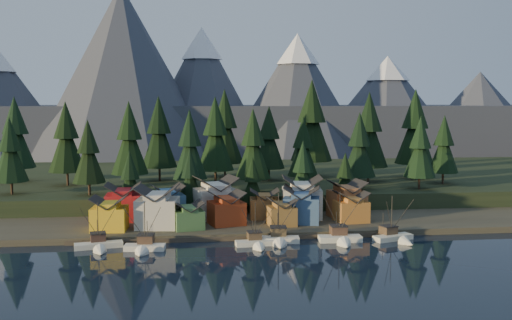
{
  "coord_description": "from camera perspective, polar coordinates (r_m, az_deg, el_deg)",
  "views": [
    {
      "loc": [
        -12.0,
        -113.8,
        31.82
      ],
      "look_at": [
        4.78,
        30.0,
        17.15
      ],
      "focal_mm": 40.0,
      "sensor_mm": 36.0,
      "label": 1
    }
  ],
  "objects": [
    {
      "name": "boat_3",
      "position": [
        127.2,
        0.06,
        -7.77
      ],
      "size": [
        9.44,
        10.14,
        10.62
      ],
      "rotation": [
        0.0,
        0.0,
        0.09
      ],
      "color": "white",
      "rests_on": "ground"
    },
    {
      "name": "tree_shore_3",
      "position": [
        158.09,
        4.71,
        -1.31
      ],
      "size": [
        8.52,
        8.52,
        19.85
      ],
      "color": "#332319",
      "rests_on": "shore_strip"
    },
    {
      "name": "tree_hill_8",
      "position": [
        188.01,
        1.31,
        2.03
      ],
      "size": [
        10.61,
        10.61,
        24.72
      ],
      "color": "#332319",
      "rests_on": "hillside"
    },
    {
      "name": "house_front_6",
      "position": [
        147.71,
        9.49,
        -4.54
      ],
      "size": [
        8.38,
        8.0,
        7.72
      ],
      "rotation": [
        0.0,
        0.0,
        0.1
      ],
      "color": "#BD7530",
      "rests_on": "shore_strip"
    },
    {
      "name": "dock",
      "position": [
        134.54,
        -1.37,
        -7.68
      ],
      "size": [
        80.0,
        4.0,
        1.0
      ],
      "primitive_type": "cube",
      "color": "#4D4437",
      "rests_on": "ground"
    },
    {
      "name": "house_front_5",
      "position": [
        144.79,
        4.57,
        -4.35
      ],
      "size": [
        10.54,
        9.95,
        9.3
      ],
      "rotation": [
        0.0,
        0.0,
        -0.24
      ],
      "color": "#35527D",
      "rests_on": "shore_strip"
    },
    {
      "name": "tree_hill_0",
      "position": [
        173.72,
        -23.36,
        0.74
      ],
      "size": [
        9.4,
        9.4,
        21.89
      ],
      "color": "#332319",
      "rests_on": "hillside"
    },
    {
      "name": "tree_hill_17",
      "position": [
        190.02,
        18.27,
        1.31
      ],
      "size": [
        9.39,
        9.39,
        21.87
      ],
      "color": "#332319",
      "rests_on": "hillside"
    },
    {
      "name": "house_front_0",
      "position": [
        140.26,
        -14.46,
        -5.11
      ],
      "size": [
        8.49,
        8.07,
        8.09
      ],
      "rotation": [
        0.0,
        0.0,
        -0.05
      ],
      "color": "gold",
      "rests_on": "shore_strip"
    },
    {
      "name": "house_back_4",
      "position": [
        150.78,
        4.6,
        -3.61
      ],
      "size": [
        11.03,
        10.68,
        10.93
      ],
      "rotation": [
        0.0,
        0.0,
        -0.11
      ],
      "color": "silver",
      "rests_on": "shore_strip"
    },
    {
      "name": "ground",
      "position": [
        118.77,
        -0.62,
        -9.75
      ],
      "size": [
        500.0,
        500.0,
        0.0
      ],
      "primitive_type": "plane",
      "color": "black",
      "rests_on": "ground"
    },
    {
      "name": "house_back_5",
      "position": [
        152.65,
        9.06,
        -3.8
      ],
      "size": [
        9.56,
        9.65,
        9.7
      ],
      "rotation": [
        0.0,
        0.0,
        0.11
      ],
      "color": "#A3623A",
      "rests_on": "shore_strip"
    },
    {
      "name": "house_back_1",
      "position": [
        150.38,
        -8.82,
        -4.08
      ],
      "size": [
        9.69,
        9.77,
        9.0
      ],
      "rotation": [
        0.0,
        0.0,
        0.24
      ],
      "color": "#3E6992",
      "rests_on": "shore_strip"
    },
    {
      "name": "tree_shore_2",
      "position": [
        156.26,
        -0.34,
        -2.24
      ],
      "size": [
        6.68,
        6.68,
        15.56
      ],
      "color": "#332319",
      "rests_on": "shore_strip"
    },
    {
      "name": "tree_hill_2",
      "position": [
        164.82,
        -16.41,
        0.59
      ],
      "size": [
        9.09,
        9.09,
        21.18
      ],
      "color": "#332319",
      "rests_on": "hillside"
    },
    {
      "name": "boat_0",
      "position": [
        129.61,
        -15.44,
        -7.71
      ],
      "size": [
        10.98,
        11.58,
        11.23
      ],
      "rotation": [
        0.0,
        0.0,
        0.21
      ],
      "color": "silver",
      "rests_on": "ground"
    },
    {
      "name": "house_front_3",
      "position": [
        142.31,
        -2.97,
        -4.74
      ],
      "size": [
        9.83,
        9.55,
        8.26
      ],
      "rotation": [
        0.0,
        0.0,
        0.26
      ],
      "color": "#973517",
      "rests_on": "shore_strip"
    },
    {
      "name": "house_front_1",
      "position": [
        140.78,
        -9.83,
        -4.53
      ],
      "size": [
        10.87,
        10.53,
        10.12
      ],
      "rotation": [
        0.0,
        0.0,
        -0.12
      ],
      "color": "beige",
      "rests_on": "shore_strip"
    },
    {
      "name": "tree_hill_10",
      "position": [
        198.43,
        5.58,
        3.64
      ],
      "size": [
        14.5,
        14.5,
        33.77
      ],
      "color": "#332319",
      "rests_on": "hillside"
    },
    {
      "name": "tree_hill_6",
      "position": [
        179.29,
        -4.09,
        2.38
      ],
      "size": [
        11.95,
        11.95,
        27.84
      ],
      "color": "#332319",
      "rests_on": "hillside"
    },
    {
      "name": "house_back_0",
      "position": [
        150.89,
        -13.11,
        -4.01
      ],
      "size": [
        8.91,
        8.57,
        9.59
      ],
      "rotation": [
        0.0,
        0.0,
        0.01
      ],
      "color": "maroon",
      "rests_on": "shore_strip"
    },
    {
      "name": "tree_hill_9",
      "position": [
        172.75,
        4.72,
        1.13
      ],
      "size": [
        9.31,
        9.31,
        21.69
      ],
      "color": "#332319",
      "rests_on": "hillside"
    },
    {
      "name": "tree_hill_4",
      "position": [
        189.35,
        -9.68,
        2.53
      ],
      "size": [
        12.03,
        12.03,
        28.04
      ],
      "color": "#332319",
      "rests_on": "hillside"
    },
    {
      "name": "boat_1",
      "position": [
        125.56,
        -11.16,
        -7.9
      ],
      "size": [
        9.21,
        9.86,
        11.67
      ],
      "rotation": [
        0.0,
        0.0,
        -0.1
      ],
      "color": "white",
      "rests_on": "ground"
    },
    {
      "name": "tree_hill_14",
      "position": [
        200.95,
        15.6,
        2.95
      ],
      "size": [
        13.06,
        13.06,
        30.43
      ],
      "color": "#332319",
      "rests_on": "hillside"
    },
    {
      "name": "tree_shore_1",
      "position": [
        155.16,
        -6.6,
        -1.86
      ],
      "size": [
        7.69,
        7.69,
        17.9
      ],
      "color": "#332319",
      "rests_on": "shore_strip"
    },
    {
      "name": "tree_hill_15",
      "position": [
        196.38,
        -3.15,
        3.1
      ],
      "size": [
        13.06,
        13.06,
        30.42
      ],
      "color": "#332319",
      "rests_on": "hillside"
    },
    {
      "name": "tree_hill_5",
      "position": [
        164.29,
        -6.64,
        1.3
      ],
      "size": [
        10.26,
        10.26,
        23.91
      ],
      "color": "#332319",
      "rests_on": "hillside"
    },
    {
      "name": "house_back_3",
      "position": [
        149.89,
        0.85,
        -4.32
      ],
      "size": [
        7.96,
        7.19,
        7.65
      ],
      "rotation": [
        0.0,
        0.0,
        -0.07
      ],
      "color": "olive",
      "rests_on": "shore_strip"
    },
    {
      "name": "tree_hill_1",
      "position": [
        186.08,
        -18.44,
        1.96
      ],
      "size": [
        11.27,
        11.27,
        26.25
      ],
      "color": "#332319",
      "rests_on": "hillside"
    },
    {
      "name": "boat_5",
      "position": [
        131.99,
        8.53,
        -7.1
      ],
      "size": [
        10.12,
        10.98,
        12.78
      ],
      "rotation": [
        0.0,
        0.0,
        -0.03
      ],
      "color": "white",
      "rests_on": "ground"
    },
    {
      "name": "house_front_4",
      "position": [
        141.71,
        2.56,
        -5.11
      ],
      "size": [
        7.12,
        7.6,
        6.74
      ],
      "rotation": [
        0.0,
        0.0,
        0.08
      ],
      "color": "olive",
      "rests_on": "shore_strip"
    },
    {
      "name": "shore_strip",
      "position": [
        157.36,
        -2.16,
        -5.61
      ],
      "size": [
        400.0,
        50.0,
        1.5
      ],
      "primitive_type": "cube",
      "color": "#393529",
      "rests_on": "ground"
    },
    {
      "name": "boat_6",
      "position": [
        135.93,
        13.83,
        -6.98
      ],
      "size": [
        10.27,
        10.76,
        11.48
      ],
      "rotation": [
        0.0,
        0.0,
        0.32
      ],
      "color": "silver",
      "rests_on": "ground"
    },
    {
      "name": "tree_shore_0",
      "position": [
        156.0,
        -12.49,
        -1.96
      ],
      "size": [
        7.59,
        7.59,
        17.69
      ],
      "color": "#332319",
      "rests_on": "shore_strip"
    },
    {
      "name": "tree_hill_12",
      "position": [
        189.17,
        11.22,
        2.7
      ],
      "size": [
        12.57,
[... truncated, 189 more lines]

